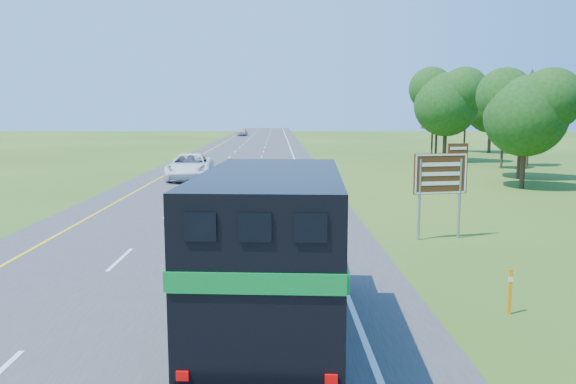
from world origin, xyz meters
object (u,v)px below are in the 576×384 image
(white_suv, at_px, (190,167))
(exit_sign, at_px, (441,177))
(horse_truck, at_px, (274,250))
(far_car, at_px, (242,132))

(white_suv, height_order, exit_sign, exit_sign)
(horse_truck, bearing_deg, far_car, 97.74)
(horse_truck, bearing_deg, exit_sign, 60.94)
(horse_truck, height_order, exit_sign, horse_truck)
(exit_sign, bearing_deg, horse_truck, -132.88)
(horse_truck, bearing_deg, white_suv, 105.91)
(white_suv, bearing_deg, far_car, 87.82)
(horse_truck, distance_m, white_suv, 31.37)
(far_car, distance_m, exit_sign, 103.28)
(white_suv, bearing_deg, exit_sign, -60.28)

